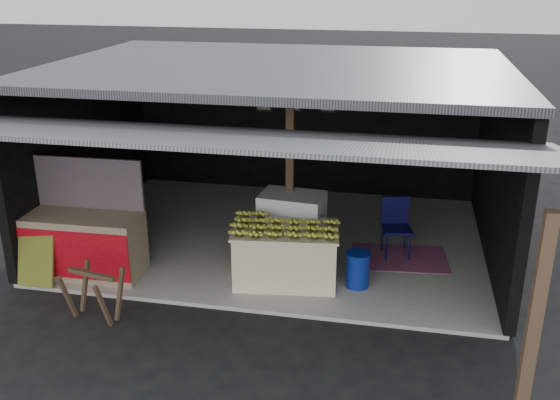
% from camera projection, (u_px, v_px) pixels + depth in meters
% --- Properties ---
extents(ground, '(80.00, 80.00, 0.00)m').
position_uv_depth(ground, '(243.00, 312.00, 8.58)').
color(ground, black).
rests_on(ground, ground).
extents(concrete_slab, '(7.00, 5.00, 0.06)m').
position_uv_depth(concrete_slab, '(279.00, 237.00, 10.86)').
color(concrete_slab, gray).
rests_on(concrete_slab, ground).
extents(shophouse, '(7.40, 7.29, 3.02)m').
position_uv_depth(shophouse, '(283.00, 117.00, 10.42)').
color(shophouse, black).
rests_on(shophouse, ground).
extents(banana_table, '(1.64, 1.12, 0.84)m').
position_uv_depth(banana_table, '(286.00, 255.00, 9.16)').
color(banana_table, white).
rests_on(banana_table, concrete_slab).
extents(banana_pile, '(1.51, 1.01, 0.17)m').
position_uv_depth(banana_pile, '(286.00, 223.00, 8.98)').
color(banana_pile, gold).
rests_on(banana_pile, banana_table).
extents(white_crate, '(1.04, 0.76, 1.09)m').
position_uv_depth(white_crate, '(292.00, 226.00, 9.86)').
color(white_crate, white).
rests_on(white_crate, concrete_slab).
extents(neighbor_stall, '(1.71, 0.81, 1.74)m').
position_uv_depth(neighbor_stall, '(86.00, 242.00, 9.37)').
color(neighbor_stall, '#998466').
rests_on(neighbor_stall, concrete_slab).
extents(green_signboard, '(0.56, 0.25, 0.82)m').
position_uv_depth(green_signboard, '(36.00, 258.00, 9.07)').
color(green_signboard, black).
rests_on(green_signboard, concrete_slab).
extents(sawhorse, '(0.74, 0.73, 0.70)m').
position_uv_depth(sawhorse, '(93.00, 290.00, 8.25)').
color(sawhorse, '#4E3827').
rests_on(sawhorse, ground).
extents(water_barrel, '(0.34, 0.34, 0.51)m').
position_uv_depth(water_barrel, '(358.00, 270.00, 9.07)').
color(water_barrel, navy).
rests_on(water_barrel, concrete_slab).
extents(plastic_chair, '(0.54, 0.54, 0.95)m').
position_uv_depth(plastic_chair, '(396.00, 221.00, 10.01)').
color(plastic_chair, '#0A0A38').
rests_on(plastic_chair, concrete_slab).
extents(magenta_rug, '(1.59, 1.13, 0.01)m').
position_uv_depth(magenta_rug, '(399.00, 258.00, 10.03)').
color(magenta_rug, maroon).
rests_on(magenta_rug, concrete_slab).
extents(picture_frames, '(1.62, 0.04, 0.46)m').
position_uv_depth(picture_frames, '(295.00, 102.00, 12.42)').
color(picture_frames, black).
rests_on(picture_frames, shophouse).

